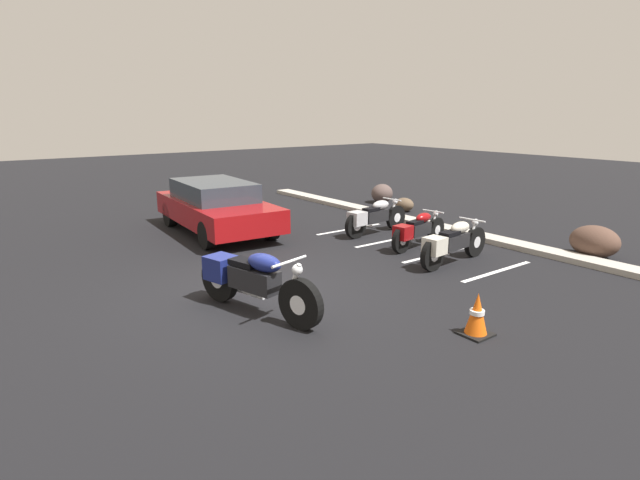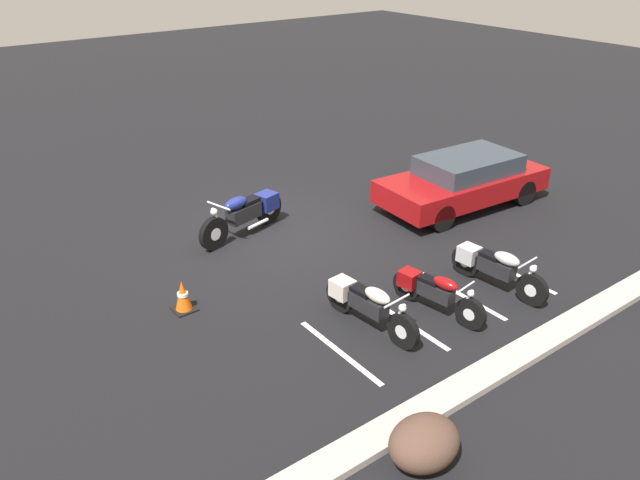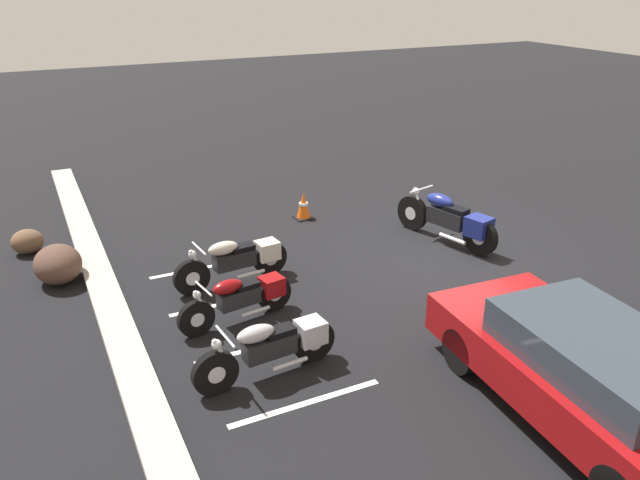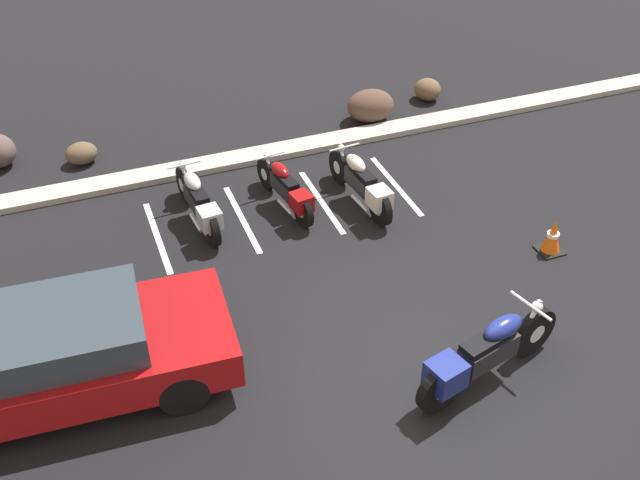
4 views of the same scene
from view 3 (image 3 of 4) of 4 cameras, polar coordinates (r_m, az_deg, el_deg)
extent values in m
plane|color=black|center=(12.30, 11.81, -1.51)|extent=(60.00, 60.00, 0.00)
cylinder|color=black|center=(13.35, 8.45, 2.48)|extent=(0.74, 0.32, 0.73)
cylinder|color=silver|center=(13.35, 8.45, 2.48)|extent=(0.31, 0.21, 0.28)
cylinder|color=black|center=(12.38, 14.43, 0.27)|extent=(0.74, 0.32, 0.73)
cylinder|color=silver|center=(12.38, 14.43, 0.27)|extent=(0.31, 0.21, 0.28)
cube|color=black|center=(12.75, 11.58, 2.04)|extent=(0.90, 0.52, 0.33)
ellipsoid|color=navy|center=(12.78, 10.91, 3.58)|extent=(0.68, 0.44, 0.27)
cube|color=black|center=(12.57, 12.34, 2.74)|extent=(0.54, 0.38, 0.09)
cube|color=navy|center=(12.34, 14.31, 1.20)|extent=(0.53, 0.50, 0.38)
cylinder|color=silver|center=(13.17, 8.96, 3.50)|extent=(0.30, 0.14, 0.59)
cylinder|color=silver|center=(13.03, 9.26, 4.61)|extent=(0.21, 0.68, 0.04)
sphere|color=silver|center=(13.15, 8.76, 4.41)|extent=(0.16, 0.16, 0.16)
cylinder|color=silver|center=(12.61, 12.01, 0.12)|extent=(0.61, 0.23, 0.08)
cylinder|color=black|center=(8.32, -9.56, -11.90)|extent=(0.17, 0.63, 0.63)
cylinder|color=silver|center=(8.32, -9.56, -11.90)|extent=(0.14, 0.25, 0.24)
cylinder|color=black|center=(8.84, -0.59, -9.21)|extent=(0.17, 0.63, 0.63)
cylinder|color=silver|center=(8.84, -0.59, -9.21)|extent=(0.14, 0.25, 0.24)
cube|color=black|center=(8.49, -4.66, -9.66)|extent=(0.33, 0.74, 0.28)
ellipsoid|color=#B7B7BC|center=(8.29, -5.90, -8.53)|extent=(0.29, 0.55, 0.23)
cube|color=black|center=(8.45, -3.71, -8.29)|extent=(0.26, 0.44, 0.08)
cube|color=#B7B7BC|center=(8.73, -0.86, -8.36)|extent=(0.37, 0.41, 0.32)
cylinder|color=silver|center=(8.22, -8.93, -10.28)|extent=(0.08, 0.25, 0.51)
cylinder|color=silver|center=(8.10, -8.66, -8.72)|extent=(0.59, 0.08, 0.03)
sphere|color=silver|center=(8.10, -9.44, -9.39)|extent=(0.13, 0.13, 0.13)
cylinder|color=silver|center=(8.64, -2.76, -11.23)|extent=(0.11, 0.53, 0.07)
cylinder|color=black|center=(9.59, -11.25, -7.06)|extent=(0.20, 0.59, 0.58)
cylinder|color=silver|center=(9.59, -11.25, -7.06)|extent=(0.14, 0.24, 0.22)
cylinder|color=black|center=(10.11, -4.20, -4.92)|extent=(0.20, 0.59, 0.58)
cylinder|color=silver|center=(10.11, -4.20, -4.92)|extent=(0.14, 0.24, 0.22)
cube|color=black|center=(9.78, -7.44, -5.23)|extent=(0.35, 0.70, 0.26)
ellipsoid|color=maroon|center=(9.60, -8.44, -4.26)|extent=(0.30, 0.52, 0.21)
cube|color=black|center=(9.76, -6.72, -4.09)|extent=(0.27, 0.42, 0.07)
cube|color=maroon|center=(10.02, -4.45, -4.19)|extent=(0.37, 0.40, 0.30)
cylinder|color=silver|center=(9.51, -10.78, -5.70)|extent=(0.09, 0.24, 0.47)
cylinder|color=silver|center=(9.42, -10.60, -4.39)|extent=(0.54, 0.12, 0.03)
sphere|color=silver|center=(9.41, -11.19, -4.95)|extent=(0.12, 0.12, 0.12)
cylinder|color=silver|center=(9.90, -5.89, -6.51)|extent=(0.14, 0.49, 0.06)
cylinder|color=black|center=(10.76, -11.65, -3.38)|extent=(0.17, 0.64, 0.63)
cylinder|color=silver|center=(10.76, -11.65, -3.38)|extent=(0.14, 0.25, 0.24)
cylinder|color=black|center=(11.27, -4.59, -1.66)|extent=(0.17, 0.64, 0.63)
cylinder|color=silver|center=(11.27, -4.59, -1.66)|extent=(0.14, 0.25, 0.24)
cube|color=black|center=(10.95, -7.85, -1.77)|extent=(0.34, 0.75, 0.29)
ellipsoid|color=beige|center=(10.78, -8.85, -0.75)|extent=(0.30, 0.56, 0.23)
cube|color=black|center=(10.93, -7.13, -0.67)|extent=(0.27, 0.44, 0.08)
cube|color=beige|center=(11.18, -4.84, -0.91)|extent=(0.38, 0.41, 0.33)
cylinder|color=silver|center=(10.68, -11.18, -2.05)|extent=(0.08, 0.26, 0.51)
cylinder|color=silver|center=(10.60, -11.00, -0.76)|extent=(0.60, 0.09, 0.03)
sphere|color=silver|center=(10.59, -11.59, -1.28)|extent=(0.13, 0.13, 0.13)
cylinder|color=silver|center=(11.05, -6.35, -3.10)|extent=(0.12, 0.53, 0.07)
cylinder|color=black|center=(8.84, 12.83, -9.82)|extent=(0.65, 0.26, 0.64)
cylinder|color=black|center=(9.75, 20.57, -7.48)|extent=(0.65, 0.26, 0.64)
cube|color=maroon|center=(8.32, 23.02, -11.58)|extent=(4.41, 2.07, 0.55)
cube|color=#2D3842|center=(7.98, 24.33, -9.14)|extent=(2.50, 1.66, 0.45)
cube|color=#A8A399|center=(10.08, -17.98, -7.74)|extent=(18.00, 0.50, 0.12)
ellipsoid|color=brown|center=(13.40, -25.19, -0.12)|extent=(0.64, 0.67, 0.47)
ellipsoid|color=brown|center=(11.90, -22.85, -2.05)|extent=(1.01, 0.83, 0.67)
cube|color=black|center=(13.93, -1.50, 2.09)|extent=(0.40, 0.40, 0.03)
cone|color=#EA590F|center=(13.83, -1.52, 3.20)|extent=(0.32, 0.32, 0.60)
cylinder|color=white|center=(13.82, -1.52, 3.31)|extent=(0.20, 0.20, 0.06)
cube|color=white|center=(8.23, -1.27, -14.68)|extent=(0.10, 2.10, 0.00)
cube|color=white|center=(9.34, -5.14, -9.60)|extent=(0.10, 2.10, 0.00)
cube|color=white|center=(10.55, -8.07, -5.62)|extent=(0.10, 2.10, 0.00)
cube|color=white|center=(11.81, -10.35, -2.45)|extent=(0.10, 2.10, 0.00)
camera|label=1|loc=(19.12, 9.03, 16.78)|focal=28.00mm
camera|label=2|loc=(16.04, -43.39, 21.85)|focal=35.00mm
camera|label=4|loc=(14.10, 49.21, 26.31)|focal=42.00mm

